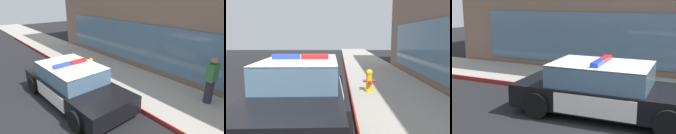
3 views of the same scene
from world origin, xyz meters
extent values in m
plane|color=black|center=(0.00, 0.00, 0.00)|extent=(48.00, 48.00, 0.00)
cube|color=#A39E93|center=(0.00, 3.28, 0.07)|extent=(48.00, 2.90, 0.15)
cube|color=maroon|center=(0.00, 1.82, 0.08)|extent=(28.80, 0.04, 0.14)
cube|color=black|center=(-0.80, 0.52, 0.50)|extent=(4.97, 2.10, 0.60)
cube|color=silver|center=(0.77, 0.57, 0.67)|extent=(1.73, 1.95, 0.05)
cube|color=silver|center=(-2.52, 0.46, 0.67)|extent=(1.44, 1.94, 0.05)
cube|color=silver|center=(-0.93, 1.49, 0.50)|extent=(2.06, 0.10, 0.51)
cube|color=silver|center=(-0.86, -0.46, 0.50)|extent=(2.06, 0.10, 0.51)
cube|color=yellow|center=(-0.93, 1.51, 0.50)|extent=(0.22, 0.02, 0.26)
cube|color=slate|center=(-1.00, 0.51, 1.07)|extent=(2.61, 1.82, 0.60)
cube|color=silver|center=(-1.00, 0.51, 1.36)|extent=(2.61, 1.82, 0.04)
cube|color=red|center=(-1.01, 0.86, 1.44)|extent=(0.22, 0.66, 0.11)
cube|color=blue|center=(-0.98, 0.16, 1.44)|extent=(0.22, 0.66, 0.11)
cylinder|color=black|center=(0.78, 1.54, 0.34)|extent=(0.69, 0.24, 0.68)
cylinder|color=black|center=(0.85, -0.39, 0.34)|extent=(0.69, 0.24, 0.68)
cylinder|color=black|center=(-2.45, 1.42, 0.34)|extent=(0.69, 0.24, 0.68)
cylinder|color=black|center=(-2.38, -0.50, 0.34)|extent=(0.69, 0.24, 0.68)
cylinder|color=gold|center=(-2.55, 2.42, 0.20)|extent=(0.28, 0.28, 0.10)
cylinder|color=gold|center=(-2.55, 2.42, 0.47)|extent=(0.19, 0.19, 0.45)
sphere|color=gold|center=(-2.55, 2.42, 0.77)|extent=(0.22, 0.22, 0.22)
cylinder|color=#B21E19|center=(-2.55, 2.42, 0.84)|extent=(0.06, 0.06, 0.05)
cylinder|color=#B21E19|center=(-2.55, 2.27, 0.50)|extent=(0.09, 0.10, 0.09)
cylinder|color=#B21E19|center=(-2.55, 2.56, 0.50)|extent=(0.09, 0.10, 0.09)
cylinder|color=#B21E19|center=(-2.40, 2.42, 0.46)|extent=(0.10, 0.12, 0.12)
camera|label=1|loc=(5.20, -2.63, 3.78)|focal=31.11mm
camera|label=2|loc=(4.17, 1.43, 1.96)|focal=34.20mm
camera|label=3|loc=(1.51, -7.16, 2.99)|focal=50.49mm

